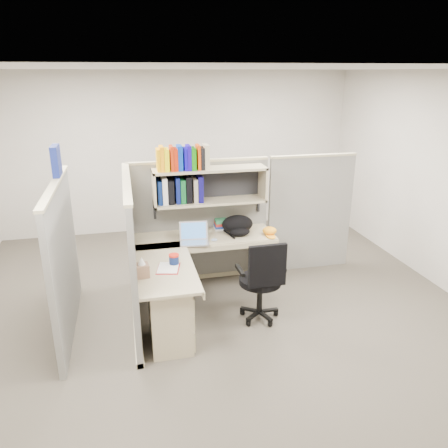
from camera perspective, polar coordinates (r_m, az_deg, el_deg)
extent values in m
plane|color=#37332A|center=(5.26, -1.29, -11.22)|extent=(6.00, 6.00, 0.00)
plane|color=#AEA79D|center=(7.61, -6.01, 9.22)|extent=(6.00, 0.00, 6.00)
plane|color=#AEA79D|center=(2.15, 15.89, -19.52)|extent=(6.00, 0.00, 6.00)
plane|color=silver|center=(4.53, -1.55, 19.67)|extent=(6.00, 6.00, 0.00)
cube|color=slate|center=(5.73, -3.17, 0.22)|extent=(1.80, 0.06, 1.60)
cube|color=tan|center=(5.52, -3.33, 8.24)|extent=(1.80, 0.08, 0.03)
cube|color=slate|center=(4.82, -11.92, -3.99)|extent=(0.06, 1.80, 1.60)
cube|color=tan|center=(4.56, -12.63, 5.45)|extent=(0.08, 1.80, 0.03)
cube|color=slate|center=(4.87, -20.19, -4.56)|extent=(0.06, 1.80, 1.60)
cube|color=slate|center=(6.16, 11.17, 1.27)|extent=(1.20, 0.06, 1.60)
cube|color=navy|center=(4.92, -21.08, 7.71)|extent=(0.07, 0.27, 0.32)
cube|color=white|center=(4.82, -11.91, 1.10)|extent=(0.00, 0.21, 0.28)
cube|color=tan|center=(5.35, -1.89, 7.16)|extent=(1.40, 0.34, 0.03)
cube|color=tan|center=(5.46, -1.84, 2.95)|extent=(1.40, 0.34, 0.03)
cube|color=tan|center=(5.32, -9.15, 4.57)|extent=(0.03, 0.34, 0.44)
cube|color=tan|center=(5.57, 5.10, 5.41)|extent=(0.03, 0.34, 0.44)
cube|color=black|center=(5.55, -2.18, 5.43)|extent=(1.38, 0.01, 0.41)
cube|color=#E99F04|center=(5.23, -8.62, 8.28)|extent=(0.03, 0.20, 0.26)
cube|color=#FF9D05|center=(5.23, -8.15, 8.47)|extent=(0.05, 0.20, 0.29)
cube|color=#FEE605|center=(5.23, -7.56, 8.34)|extent=(0.06, 0.20, 0.26)
cube|color=#AB2406|center=(5.24, -6.87, 8.54)|extent=(0.04, 0.20, 0.29)
cube|color=#B11F07|center=(5.24, -6.39, 8.41)|extent=(0.05, 0.20, 0.26)
cube|color=#052FA6|center=(5.25, -5.82, 8.61)|extent=(0.06, 0.20, 0.29)
cube|color=#0E05A5|center=(5.26, -5.13, 8.48)|extent=(0.04, 0.20, 0.26)
cube|color=#170495|center=(5.26, -4.66, 8.67)|extent=(0.04, 0.20, 0.29)
cube|color=#117008|center=(5.27, -4.08, 8.54)|extent=(0.06, 0.20, 0.26)
cube|color=#DB3E05|center=(5.28, -3.40, 8.73)|extent=(0.04, 0.20, 0.29)
cube|color=black|center=(5.29, -2.94, 8.60)|extent=(0.05, 0.20, 0.26)
cube|color=#B8B08E|center=(5.30, -2.37, 8.79)|extent=(0.06, 0.20, 0.29)
cube|color=#07184A|center=(5.35, -8.44, 4.20)|extent=(0.05, 0.24, 0.29)
cube|color=silver|center=(5.35, -7.79, 4.40)|extent=(0.06, 0.24, 0.32)
cube|color=black|center=(5.36, -7.01, 4.30)|extent=(0.07, 0.24, 0.29)
cube|color=#081152|center=(5.37, -6.15, 4.51)|extent=(0.05, 0.24, 0.32)
cube|color=#0A4C21|center=(5.38, -5.48, 4.40)|extent=(0.06, 0.24, 0.29)
cube|color=black|center=(5.38, -4.73, 4.61)|extent=(0.07, 0.24, 0.32)
cube|color=gray|center=(5.40, -3.86, 4.51)|extent=(0.05, 0.24, 0.29)
cube|color=#0C0850|center=(5.41, -3.21, 4.70)|extent=(0.06, 0.24, 0.32)
cube|color=tan|center=(5.45, -2.56, -1.73)|extent=(1.74, 0.60, 0.03)
cube|color=tan|center=(4.68, -7.73, -5.59)|extent=(0.60, 1.34, 0.03)
cube|color=tan|center=(5.19, -1.95, -3.25)|extent=(1.74, 0.02, 0.07)
cube|color=tan|center=(4.73, -4.07, -5.67)|extent=(0.02, 1.34, 0.07)
cube|color=tan|center=(4.55, -7.07, -11.71)|extent=(0.40, 0.55, 0.68)
cube|color=tan|center=(4.47, -4.47, -9.25)|extent=(0.02, 0.50, 0.16)
cube|color=tan|center=(4.56, -4.41, -11.24)|extent=(0.02, 0.50, 0.16)
cube|color=tan|center=(4.67, -4.34, -13.56)|extent=(0.02, 0.50, 0.22)
cube|color=#B2B2B7|center=(4.47, -4.34, -9.24)|extent=(0.01, 0.12, 0.01)
cube|color=tan|center=(5.80, 5.25, -4.35)|extent=(0.03, 0.55, 0.70)
cylinder|color=#0D1E4F|center=(4.69, -6.55, -4.67)|extent=(0.10, 0.10, 0.09)
cylinder|color=red|center=(4.67, -6.57, -4.08)|extent=(0.11, 0.11, 0.02)
ellipsoid|color=#879CBF|center=(5.28, -1.29, -2.08)|extent=(0.09, 0.06, 0.03)
cylinder|color=silver|center=(5.60, -2.53, -0.41)|extent=(0.10, 0.10, 0.10)
cylinder|color=black|center=(4.89, 4.74, -7.38)|extent=(0.47, 0.47, 0.07)
cube|color=black|center=(4.59, 5.70, -5.47)|extent=(0.41, 0.06, 0.47)
cylinder|color=black|center=(4.98, 4.68, -9.36)|extent=(0.06, 0.06, 0.41)
cylinder|color=black|center=(5.10, 4.61, -11.67)|extent=(0.45, 0.45, 0.10)
cube|color=black|center=(4.76, 2.11, -6.07)|extent=(0.05, 0.27, 0.04)
cube|color=black|center=(4.90, 7.40, -5.44)|extent=(0.05, 0.27, 0.04)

